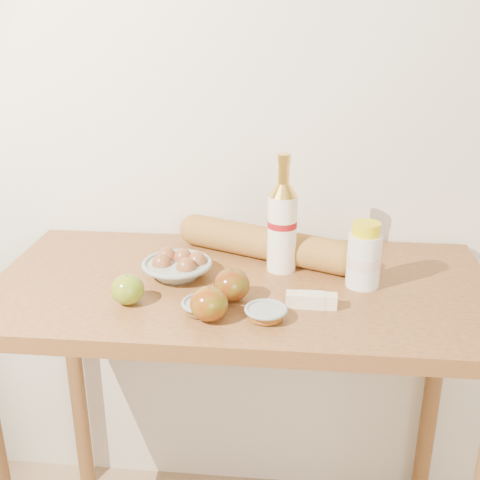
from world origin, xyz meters
name	(u,v)px	position (x,y,z in m)	size (l,w,h in m)	color
back_wall	(253,93)	(0.00, 1.51, 1.30)	(3.50, 0.02, 2.60)	silver
table	(241,327)	(0.00, 1.18, 0.78)	(1.20, 0.60, 0.90)	#935D2F
bourbon_bottle	(282,224)	(0.09, 1.26, 1.02)	(0.09, 0.09, 0.30)	white
cream_bottle	(364,257)	(0.29, 1.19, 0.97)	(0.09, 0.09, 0.16)	silver
egg_bowl	(178,266)	(-0.16, 1.20, 0.93)	(0.21, 0.21, 0.06)	gray
baguette	(265,243)	(0.05, 1.33, 0.94)	(0.50, 0.27, 0.09)	#B07E35
apple_yellowgreen	(128,289)	(-0.24, 1.05, 0.93)	(0.09, 0.09, 0.07)	olive
apple_redgreen_front	(209,304)	(-0.05, 0.99, 0.94)	(0.09, 0.09, 0.07)	#960A08
apple_redgreen_right	(232,285)	(-0.01, 1.08, 0.94)	(0.10, 0.10, 0.08)	maroon
sugar_bowl	(203,306)	(-0.07, 1.02, 0.91)	(0.12, 0.12, 0.03)	gray
syrup_bowl	(266,313)	(0.07, 1.00, 0.91)	(0.09, 0.09, 0.03)	gray
butter_stick	(311,300)	(0.17, 1.07, 0.92)	(0.11, 0.03, 0.03)	beige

